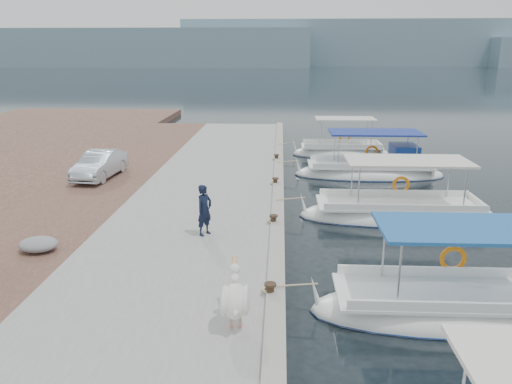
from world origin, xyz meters
The scene contains 14 objects.
ground centered at (0.00, 0.00, 0.00)m, with size 400.00×400.00×0.00m, color black.
concrete_quay centered at (-3.00, 5.00, 0.25)m, with size 6.00×40.00×0.50m, color gray.
quay_curb centered at (-0.22, 5.00, 0.56)m, with size 0.44×40.00×0.12m, color gray.
cobblestone_strip centered at (-8.00, 5.00, 0.25)m, with size 4.00×40.00×0.50m, color brown.
distant_hills centered at (29.61, 201.49, 7.61)m, with size 330.00×60.00×18.00m.
fishing_caique_b centered at (3.92, -3.30, 0.12)m, with size 6.67×2.28×2.83m.
fishing_caique_c centered at (4.27, 3.85, 0.12)m, with size 7.37×2.40×2.83m.
fishing_caique_d centered at (4.39, 10.40, 0.19)m, with size 7.40×2.46×2.83m.
fishing_caique_e centered at (3.49, 15.45, 0.13)m, with size 5.79×2.09×2.83m.
mooring_bollards centered at (-0.35, 1.50, 0.69)m, with size 0.28×20.28×0.33m.
pelican centered at (-1.04, -4.87, 1.14)m, with size 0.62×1.59×1.23m.
fisherman centered at (-2.47, 0.47, 1.30)m, with size 0.58×0.38×1.60m, color black.
parked_car centered at (-8.25, 7.43, 1.10)m, with size 1.27×3.65×1.20m, color #ABB7C4.
tarp_bundle centered at (-7.03, -1.08, 0.70)m, with size 1.10×0.90×0.40m, color gray.
Camera 1 is at (-0.16, -14.05, 6.02)m, focal length 35.00 mm.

